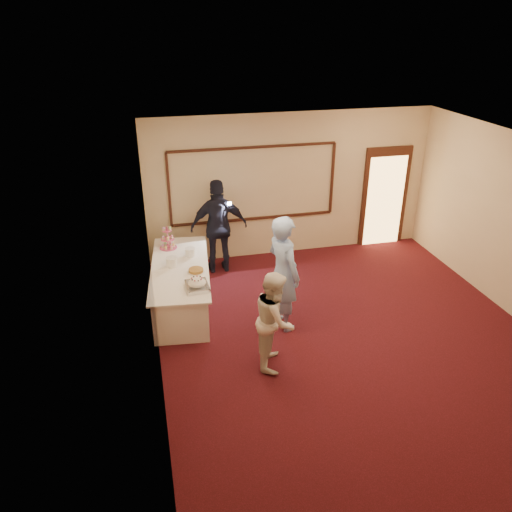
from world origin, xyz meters
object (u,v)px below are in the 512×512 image
at_px(tart, 196,271).
at_px(cupcake_stand, 168,240).
at_px(buffet_table, 181,286).
at_px(plate_stack_a, 172,262).
at_px(plate_stack_b, 190,252).
at_px(man, 283,273).
at_px(woman, 275,319).
at_px(pavlova_tray, 197,284).
at_px(guest, 219,227).

bearing_deg(tart, cupcake_stand, 109.24).
height_order(buffet_table, plate_stack_a, plate_stack_a).
bearing_deg(cupcake_stand, plate_stack_b, -50.73).
relative_size(buffet_table, cupcake_stand, 5.52).
bearing_deg(man, plate_stack_a, 37.85).
bearing_deg(buffet_table, tart, -47.01).
distance_m(plate_stack_b, man, 1.94).
relative_size(man, woman, 1.30).
distance_m(buffet_table, plate_stack_b, 0.64).
relative_size(plate_stack_a, tart, 0.68).
distance_m(pavlova_tray, cupcake_stand, 1.68).
relative_size(plate_stack_a, guest, 0.10).
xyz_separation_m(plate_stack_b, guest, (0.67, 0.81, 0.11)).
relative_size(tart, guest, 0.15).
distance_m(cupcake_stand, plate_stack_a, 0.77).
bearing_deg(buffet_table, man, -32.96).
relative_size(buffet_table, tart, 9.03).
xyz_separation_m(buffet_table, guest, (0.89, 1.19, 0.56)).
bearing_deg(cupcake_stand, guest, 19.75).
height_order(cupcake_stand, plate_stack_b, cupcake_stand).
height_order(plate_stack_b, man, man).
height_order(buffet_table, guest, guest).
height_order(pavlova_tray, cupcake_stand, cupcake_stand).
bearing_deg(man, buffet_table, 37.18).
xyz_separation_m(cupcake_stand, plate_stack_b, (0.36, -0.44, -0.09)).
height_order(cupcake_stand, plate_stack_a, cupcake_stand).
bearing_deg(guest, plate_stack_b, 52.41).
relative_size(tart, man, 0.15).
relative_size(plate_stack_b, man, 0.09).
height_order(plate_stack_b, woman, woman).
bearing_deg(woman, plate_stack_a, 51.64).
distance_m(buffet_table, tart, 0.55).
xyz_separation_m(cupcake_stand, guest, (1.02, 0.37, 0.01)).
distance_m(tart, woman, 1.92).
xyz_separation_m(plate_stack_a, plate_stack_b, (0.36, 0.33, -0.01)).
bearing_deg(guest, man, 108.85).
distance_m(plate_stack_a, guest, 1.53).
bearing_deg(woman, plate_stack_b, 40.73).
height_order(man, guest, man).
relative_size(cupcake_stand, tart, 1.64).
bearing_deg(pavlova_tray, plate_stack_b, 88.67).
height_order(plate_stack_a, guest, guest).
bearing_deg(plate_stack_b, guest, 50.49).
distance_m(buffet_table, guest, 1.59).
distance_m(plate_stack_b, guest, 1.05).
bearing_deg(tart, guest, 66.14).
bearing_deg(buffet_table, cupcake_stand, 99.06).
relative_size(buffet_table, plate_stack_a, 13.28).
bearing_deg(plate_stack_b, man, -46.27).
bearing_deg(plate_stack_a, tart, -40.54).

